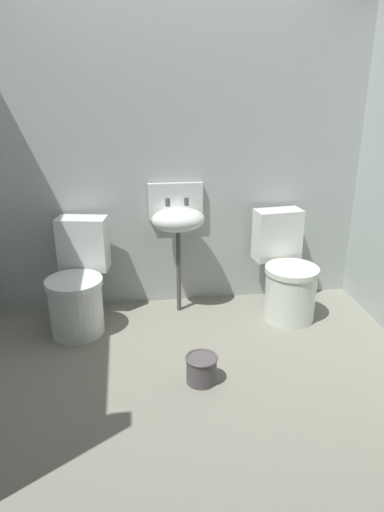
% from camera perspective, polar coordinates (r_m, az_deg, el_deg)
% --- Properties ---
extents(ground_plane, '(3.29, 2.58, 0.08)m').
position_cam_1_polar(ground_plane, '(3.05, 0.74, -14.97)').
color(ground_plane, gray).
extents(wall_back, '(3.29, 0.10, 2.28)m').
position_cam_1_polar(wall_back, '(3.65, -1.93, 11.36)').
color(wall_back, '#ADB6B1').
rests_on(wall_back, ground).
extents(toilet_left, '(0.49, 0.65, 0.78)m').
position_cam_1_polar(toilet_left, '(3.51, -13.59, -3.66)').
color(toilet_left, silver).
rests_on(toilet_left, ground).
extents(toilet_right, '(0.44, 0.63, 0.78)m').
position_cam_1_polar(toilet_right, '(3.68, 11.34, -2.28)').
color(toilet_right, white).
rests_on(toilet_right, ground).
extents(sink, '(0.42, 0.35, 0.99)m').
position_cam_1_polar(sink, '(3.53, -1.75, 4.62)').
color(sink, '#524D51').
rests_on(sink, ground).
extents(bucket, '(0.20, 0.20, 0.17)m').
position_cam_1_polar(bucket, '(2.93, 1.16, -13.45)').
color(bucket, '#524D51').
rests_on(bucket, ground).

